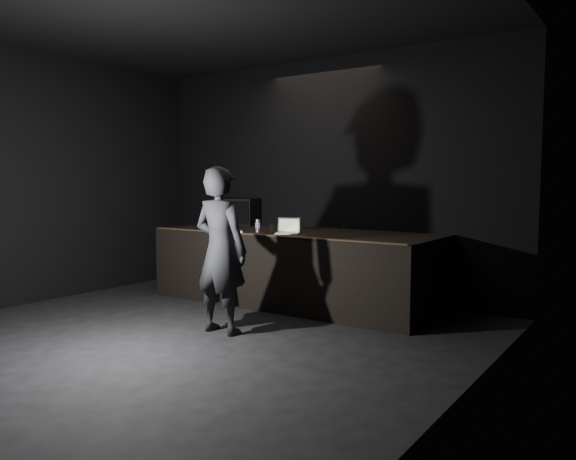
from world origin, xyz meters
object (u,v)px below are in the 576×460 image
(stage_monitor, at_px, (237,212))
(stage_riser, at_px, (296,267))
(person, at_px, (221,250))
(beer_can, at_px, (258,226))
(laptop, at_px, (288,229))

(stage_monitor, bearing_deg, stage_riser, -32.32)
(stage_riser, xyz_separation_m, person, (0.19, -1.80, 0.43))
(stage_riser, bearing_deg, beer_can, -130.48)
(stage_riser, xyz_separation_m, stage_monitor, (-1.40, 0.41, 0.71))
(stage_monitor, distance_m, person, 2.74)
(beer_can, distance_m, person, 1.50)
(stage_monitor, height_order, person, person)
(beer_can, bearing_deg, stage_monitor, 142.15)
(laptop, distance_m, person, 1.46)
(stage_riser, bearing_deg, stage_monitor, 163.76)
(stage_riser, xyz_separation_m, laptop, (0.10, -0.34, 0.55))
(stage_riser, height_order, person, person)
(beer_can, bearing_deg, person, -68.71)
(stage_riser, bearing_deg, person, -83.93)
(stage_monitor, relative_size, laptop, 1.90)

